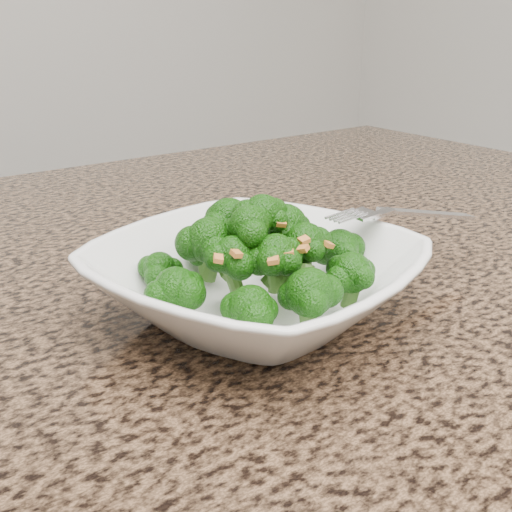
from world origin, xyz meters
TOP-DOWN VIEW (x-y plane):
  - granite_counter at (0.00, 0.30)m, footprint 1.64×1.04m
  - bowl at (0.10, 0.24)m, footprint 0.30×0.30m
  - broccoli_pile at (0.10, 0.24)m, footprint 0.21×0.21m
  - garlic_topping at (0.10, 0.24)m, footprint 0.13×0.13m
  - fork at (0.22, 0.23)m, footprint 0.19×0.05m

SIDE VIEW (x-z plane):
  - granite_counter at x=0.00m, z-range 0.87..0.90m
  - bowl at x=0.10m, z-range 0.90..0.96m
  - fork at x=0.22m, z-range 0.96..0.97m
  - broccoli_pile at x=0.10m, z-range 0.96..1.02m
  - garlic_topping at x=0.10m, z-range 1.02..1.03m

